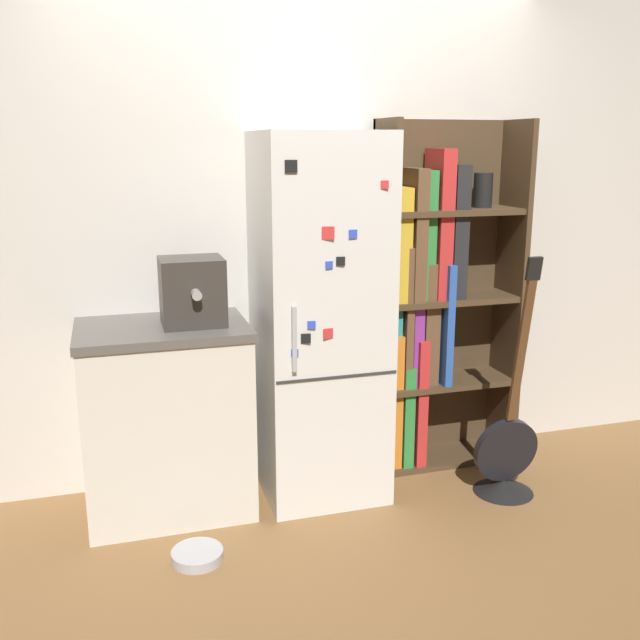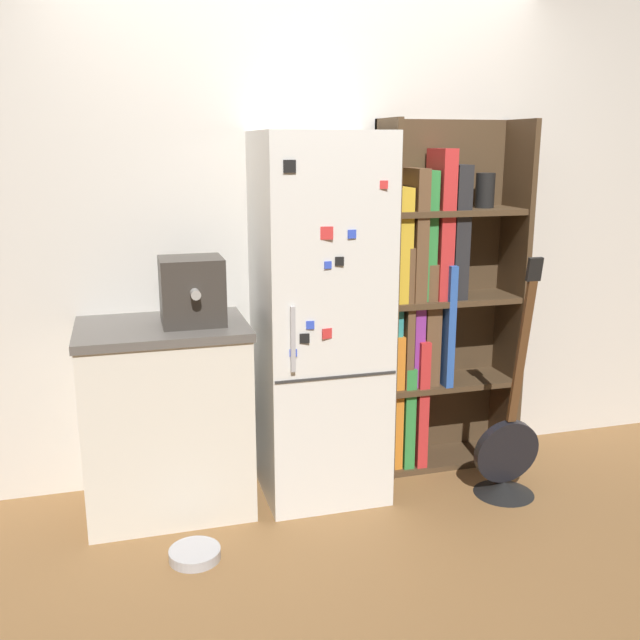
% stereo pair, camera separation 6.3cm
% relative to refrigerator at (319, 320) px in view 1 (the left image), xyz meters
% --- Properties ---
extents(ground_plane, '(16.00, 16.00, 0.00)m').
position_rel_refrigerator_xyz_m(ground_plane, '(0.00, -0.16, -0.90)').
color(ground_plane, olive).
extents(wall_back, '(8.00, 0.05, 2.60)m').
position_rel_refrigerator_xyz_m(wall_back, '(0.00, 0.31, 0.40)').
color(wall_back, silver).
rests_on(wall_back, ground_plane).
extents(refrigerator, '(0.59, 0.60, 1.80)m').
position_rel_refrigerator_xyz_m(refrigerator, '(0.00, 0.00, 0.00)').
color(refrigerator, white).
rests_on(refrigerator, ground_plane).
extents(bookshelf, '(0.77, 0.32, 1.86)m').
position_rel_refrigerator_xyz_m(bookshelf, '(0.67, 0.16, 0.01)').
color(bookshelf, '#4C3823').
rests_on(bookshelf, ground_plane).
extents(kitchen_counter, '(0.79, 0.57, 0.92)m').
position_rel_refrigerator_xyz_m(kitchen_counter, '(-0.76, 0.01, -0.44)').
color(kitchen_counter, silver).
rests_on(kitchen_counter, ground_plane).
extents(espresso_machine, '(0.29, 0.31, 0.31)m').
position_rel_refrigerator_xyz_m(espresso_machine, '(-0.62, -0.01, 0.18)').
color(espresso_machine, '#38332D').
rests_on(espresso_machine, kitchen_counter).
extents(guitar, '(0.34, 0.31, 1.24)m').
position_rel_refrigerator_xyz_m(guitar, '(0.89, -0.33, -0.72)').
color(guitar, black).
rests_on(guitar, ground_plane).
extents(pet_bowl, '(0.22, 0.22, 0.05)m').
position_rel_refrigerator_xyz_m(pet_bowl, '(-0.70, -0.50, -0.87)').
color(pet_bowl, '#B7B7BC').
rests_on(pet_bowl, ground_plane).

